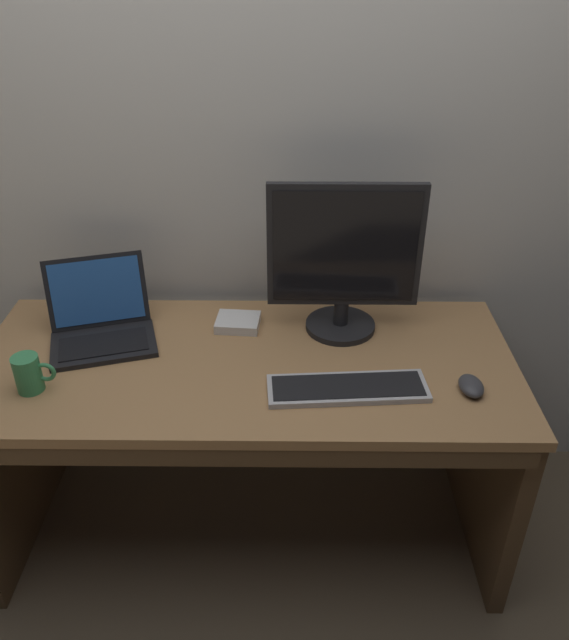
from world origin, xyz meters
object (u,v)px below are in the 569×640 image
wired_keyboard (348,388)px  laptop_black (101,325)px  external_monitor (344,262)px  computer_mouse (471,386)px  coffee_mug (29,374)px  external_drive_box (238,322)px

wired_keyboard → laptop_black: bearing=160.8°
laptop_black → external_monitor: size_ratio=0.77×
wired_keyboard → computer_mouse: 0.34m
external_monitor → coffee_mug: bearing=-159.9°
laptop_black → external_monitor: 0.77m
wired_keyboard → external_drive_box: bearing=134.4°
wired_keyboard → computer_mouse: size_ratio=4.45×
computer_mouse → external_drive_box: computer_mouse is taller
computer_mouse → external_drive_box: size_ratio=0.74×
wired_keyboard → external_drive_box: (-0.33, 0.34, 0.01)m
coffee_mug → laptop_black: bearing=63.4°
laptop_black → computer_mouse: laptop_black is taller
coffee_mug → wired_keyboard: bearing=0.1°
laptop_black → computer_mouse: (1.09, -0.26, -0.03)m
computer_mouse → external_drive_box: 0.75m
wired_keyboard → computer_mouse: bearing=0.4°
laptop_black → external_drive_box: (0.42, 0.08, -0.04)m
wired_keyboard → coffee_mug: bearing=-179.9°
external_monitor → computer_mouse: 0.52m
laptop_black → wired_keyboard: laptop_black is taller
external_drive_box → computer_mouse: bearing=-26.4°
computer_mouse → coffee_mug: size_ratio=0.88×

